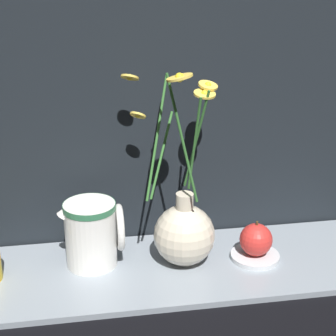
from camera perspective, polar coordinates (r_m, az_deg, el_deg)
name	(u,v)px	position (r m, az deg, el deg)	size (l,w,h in m)	color
ground_plane	(161,272)	(1.14, -0.75, -10.51)	(6.00, 6.00, 0.00)	black
shelf	(161,269)	(1.14, -0.75, -10.25)	(0.89, 0.27, 0.01)	gray
vase_with_flowers	(184,230)	(1.12, 1.65, -6.34)	(0.19, 0.16, 0.40)	beige
ceramic_pitcher	(92,231)	(1.12, -7.68, -6.38)	(0.13, 0.10, 0.14)	white
saucer_plate	(255,257)	(1.17, 8.86, -8.92)	(0.10, 0.10, 0.01)	silver
orange_fruit	(256,240)	(1.15, 8.97, -7.27)	(0.07, 0.07, 0.07)	red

